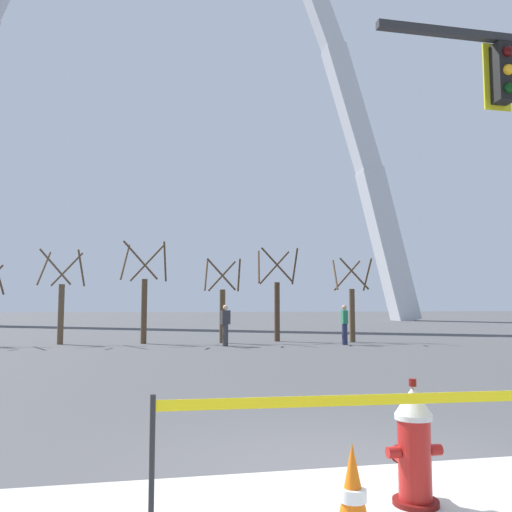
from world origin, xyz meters
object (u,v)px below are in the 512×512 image
object	(u,v)px
fire_hydrant	(414,445)
traffic_cone_by_hydrant	(353,504)
monument_arch	(170,75)
pedestrian_walking_left	(225,325)
pedestrian_standing_center	(345,324)

from	to	relation	value
fire_hydrant	traffic_cone_by_hydrant	world-z (taller)	fire_hydrant
fire_hydrant	monument_arch	world-z (taller)	monument_arch
monument_arch	fire_hydrant	bearing A→B (deg)	-89.81
fire_hydrant	pedestrian_walking_left	xyz separation A→B (m)	(0.93, 16.68, 0.35)
monument_arch	pedestrian_walking_left	world-z (taller)	monument_arch
fire_hydrant	pedestrian_standing_center	bearing A→B (deg)	70.81
pedestrian_walking_left	pedestrian_standing_center	size ratio (longest dim) A/B	1.00
fire_hydrant	monument_arch	xyz separation A→B (m)	(-0.16, 47.20, 23.54)
fire_hydrant	traffic_cone_by_hydrant	distance (m)	1.18
traffic_cone_by_hydrant	monument_arch	bearing A→B (deg)	89.18
pedestrian_standing_center	pedestrian_walking_left	bearing A→B (deg)	176.98
monument_arch	pedestrian_standing_center	distance (m)	38.97
pedestrian_walking_left	pedestrian_standing_center	distance (m)	4.80
fire_hydrant	pedestrian_standing_center	distance (m)	17.39
traffic_cone_by_hydrant	monument_arch	distance (m)	53.52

